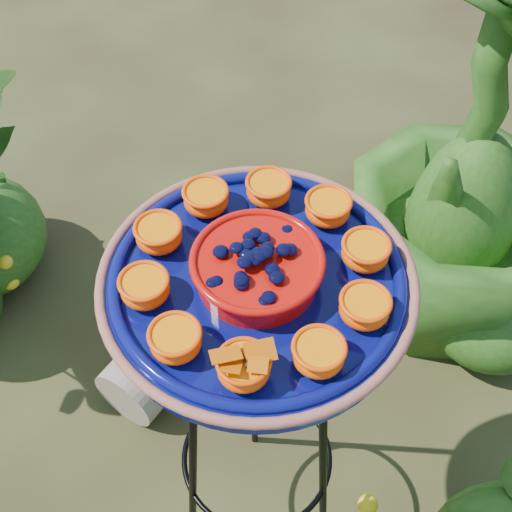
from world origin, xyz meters
name	(u,v)px	position (x,y,z in m)	size (l,w,h in m)	color
ground_plane	(196,462)	(0.00, 0.00, 0.00)	(20.00, 20.00, 0.00)	black
tripod_stand	(257,405)	(0.14, -0.13, 0.54)	(0.35, 0.36, 0.89)	black
feeder_dish	(257,280)	(0.14, -0.13, 0.93)	(0.49, 0.49, 0.11)	#070C58
driftwood_log	(187,328)	(0.00, 0.35, 0.09)	(0.18, 0.18, 0.55)	gray
shrub_back_right	(478,168)	(0.75, 0.43, 0.55)	(0.62, 0.62, 1.11)	#1E4913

